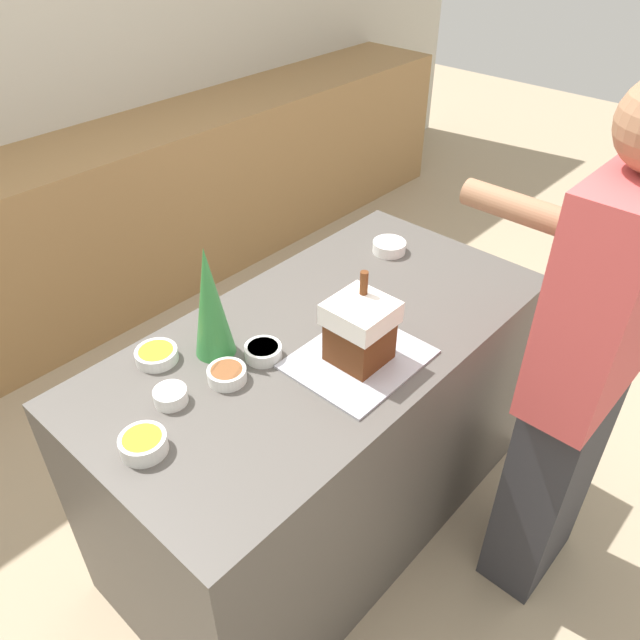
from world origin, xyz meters
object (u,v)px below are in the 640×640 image
(decorative_tree, at_px, (210,302))
(candy_bowl_near_tray_right, at_px, (143,443))
(baking_tray, at_px, (359,359))
(candy_bowl_far_right, at_px, (227,374))
(candy_bowl_near_tray_left, at_px, (157,355))
(gingerbread_house, at_px, (360,330))
(person, at_px, (583,374))
(candy_bowl_center_rear, at_px, (170,395))
(candy_bowl_front_corner, at_px, (389,246))
(candy_bowl_far_left, at_px, (263,351))

(decorative_tree, bearing_deg, candy_bowl_near_tray_right, -155.68)
(baking_tray, height_order, candy_bowl_far_right, candy_bowl_far_right)
(candy_bowl_near_tray_left, bearing_deg, decorative_tree, -34.02)
(gingerbread_house, relative_size, candy_bowl_near_tray_left, 2.16)
(person, bearing_deg, candy_bowl_near_tray_left, 129.47)
(decorative_tree, distance_m, candy_bowl_center_rear, 0.29)
(baking_tray, relative_size, candy_bowl_front_corner, 3.12)
(person, bearing_deg, candy_bowl_front_corner, 78.15)
(gingerbread_house, bearing_deg, baking_tray, -147.55)
(decorative_tree, bearing_deg, person, -53.16)
(candy_bowl_center_rear, bearing_deg, person, -42.11)
(candy_bowl_center_rear, height_order, candy_bowl_near_tray_left, candy_bowl_center_rear)
(candy_bowl_near_tray_left, bearing_deg, person, -50.53)
(candy_bowl_center_rear, height_order, candy_bowl_far_right, candy_bowl_center_rear)
(candy_bowl_center_rear, relative_size, candy_bowl_front_corner, 0.74)
(baking_tray, bearing_deg, candy_bowl_near_tray_right, 164.58)
(candy_bowl_near_tray_left, xyz_separation_m, candy_bowl_far_left, (0.22, -0.23, 0.00))
(candy_bowl_near_tray_right, distance_m, person, 1.26)
(candy_bowl_front_corner, relative_size, person, 0.07)
(decorative_tree, xyz_separation_m, candy_bowl_far_right, (-0.06, -0.13, -0.16))
(candy_bowl_far_right, xyz_separation_m, candy_bowl_front_corner, (0.90, 0.10, 0.00))
(candy_bowl_center_rear, height_order, candy_bowl_near_tray_right, candy_bowl_near_tray_right)
(gingerbread_house, distance_m, candy_bowl_far_right, 0.41)
(candy_bowl_center_rear, relative_size, person, 0.05)
(baking_tray, distance_m, candy_bowl_near_tray_right, 0.67)
(gingerbread_house, xyz_separation_m, decorative_tree, (-0.26, 0.35, 0.07))
(candy_bowl_far_right, xyz_separation_m, person, (0.72, -0.75, -0.02))
(candy_bowl_center_rear, bearing_deg, gingerbread_house, -29.06)
(gingerbread_house, relative_size, candy_bowl_near_tray_right, 2.25)
(candy_bowl_far_left, relative_size, candy_bowl_near_tray_right, 0.93)
(candy_bowl_center_rear, bearing_deg, candy_bowl_far_left, -9.30)
(decorative_tree, xyz_separation_m, candy_bowl_front_corner, (0.83, -0.03, -0.16))
(decorative_tree, relative_size, candy_bowl_far_left, 3.22)
(gingerbread_house, relative_size, person, 0.15)
(gingerbread_house, relative_size, candy_bowl_far_right, 2.42)
(candy_bowl_far_right, bearing_deg, candy_bowl_near_tray_left, 110.45)
(candy_bowl_far_left, bearing_deg, baking_tray, -50.43)
(candy_bowl_front_corner, height_order, person, person)
(candy_bowl_center_rear, distance_m, candy_bowl_near_tray_right, 0.18)
(baking_tray, xyz_separation_m, candy_bowl_near_tray_left, (-0.41, 0.45, 0.02))
(baking_tray, height_order, person, person)
(candy_bowl_far_right, relative_size, candy_bowl_near_tray_right, 0.93)
(candy_bowl_front_corner, bearing_deg, candy_bowl_near_tray_right, -173.27)
(candy_bowl_far_left, bearing_deg, candy_bowl_front_corner, 7.45)
(candy_bowl_near_tray_left, height_order, candy_bowl_near_tray_right, candy_bowl_near_tray_right)
(gingerbread_house, height_order, candy_bowl_center_rear, gingerbread_house)
(candy_bowl_near_tray_left, xyz_separation_m, person, (0.80, -0.98, -0.02))
(candy_bowl_front_corner, distance_m, person, 0.87)
(gingerbread_house, xyz_separation_m, candy_bowl_far_right, (-0.33, 0.22, -0.09))
(gingerbread_house, bearing_deg, decorative_tree, 126.87)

